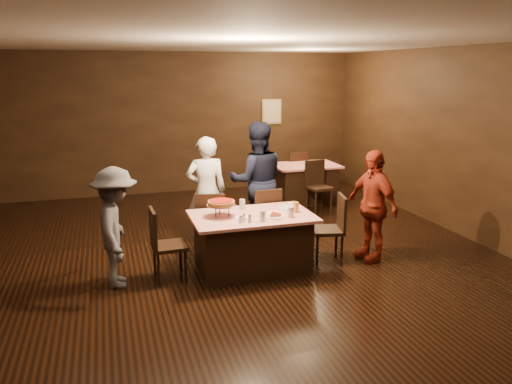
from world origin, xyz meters
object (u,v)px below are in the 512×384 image
(chair_back_far, at_px, (294,173))
(glass_front_right, at_px, (291,212))
(back_table, at_px, (305,183))
(plate_empty, at_px, (287,208))
(chair_end_right, at_px, (328,229))
(diner_red_shirt, at_px, (372,205))
(chair_far_left, at_px, (211,223))
(chair_end_left, at_px, (169,244))
(pizza_stand, at_px, (221,203))
(glass_back, at_px, (242,204))
(chair_far_right, at_px, (263,218))
(glass_amber, at_px, (296,207))
(diner_navy_hoodie, at_px, (257,181))
(chair_back_near, at_px, (319,186))
(diner_white_jacket, at_px, (206,191))
(glass_front_left, at_px, (263,216))
(diner_grey_knit, at_px, (116,227))
(main_table, at_px, (252,243))

(chair_back_far, xyz_separation_m, glass_front_right, (-1.59, -3.95, 0.37))
(back_table, relative_size, plate_empty, 5.20)
(chair_end_right, xyz_separation_m, diner_red_shirt, (0.63, -0.08, 0.31))
(diner_red_shirt, bearing_deg, chair_far_left, -123.85)
(back_table, height_order, chair_end_left, chair_end_left)
(pizza_stand, xyz_separation_m, glass_back, (0.35, 0.25, -0.11))
(chair_far_right, xyz_separation_m, glass_front_right, (0.05, -1.00, 0.37))
(glass_back, bearing_deg, chair_far_left, 127.87)
(pizza_stand, height_order, plate_empty, pizza_stand)
(pizza_stand, relative_size, glass_amber, 2.71)
(chair_back_far, height_order, diner_navy_hoodie, diner_navy_hoodie)
(chair_back_near, relative_size, glass_amber, 6.79)
(chair_end_right, xyz_separation_m, plate_empty, (-0.55, 0.15, 0.30))
(chair_back_near, bearing_deg, glass_back, -141.69)
(chair_back_far, bearing_deg, plate_empty, 62.78)
(glass_amber, height_order, glass_back, same)
(diner_navy_hoodie, relative_size, glass_front_right, 13.26)
(diner_white_jacket, bearing_deg, glass_back, 113.36)
(chair_back_far, bearing_deg, chair_back_near, 85.58)
(glass_front_left, distance_m, glass_amber, 0.60)
(glass_back, bearing_deg, glass_amber, -28.30)
(glass_front_right, bearing_deg, chair_back_near, 58.99)
(diner_navy_hoodie, distance_m, glass_amber, 1.34)
(diner_grey_knit, bearing_deg, main_table, -88.25)
(chair_end_left, distance_m, diner_navy_hoodie, 2.07)
(chair_end_left, xyz_separation_m, chair_back_near, (3.14, 2.40, 0.00))
(chair_end_right, height_order, chair_back_near, same)
(chair_far_left, distance_m, plate_empty, 1.16)
(chair_end_right, bearing_deg, chair_back_near, 171.59)
(diner_red_shirt, bearing_deg, chair_end_right, -110.03)
(diner_white_jacket, height_order, diner_red_shirt, diner_white_jacket)
(chair_far_left, height_order, glass_back, chair_far_left)
(glass_front_right, bearing_deg, chair_end_right, 21.04)
(glass_back, bearing_deg, glass_front_left, -80.54)
(diner_navy_hoodie, xyz_separation_m, glass_back, (-0.51, -0.99, -0.09))
(chair_back_far, bearing_deg, glass_front_left, 59.10)
(plate_empty, height_order, glass_front_left, glass_front_left)
(diner_white_jacket, distance_m, glass_front_right, 1.67)
(glass_amber, relative_size, glass_back, 1.00)
(diner_white_jacket, distance_m, glass_amber, 1.58)
(chair_back_near, bearing_deg, main_table, -137.19)
(chair_far_left, height_order, diner_red_shirt, diner_red_shirt)
(diner_red_shirt, xyz_separation_m, glass_front_right, (-1.28, -0.17, 0.06))
(back_table, bearing_deg, chair_far_right, -124.95)
(chair_end_right, distance_m, chair_back_near, 2.58)
(diner_grey_knit, xyz_separation_m, glass_front_left, (1.78, -0.33, 0.09))
(glass_front_left, bearing_deg, diner_navy_hoodie, 75.40)
(main_table, height_order, chair_far_left, chair_far_left)
(chair_far_right, distance_m, pizza_stand, 1.16)
(diner_white_jacket, bearing_deg, glass_front_right, 123.45)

